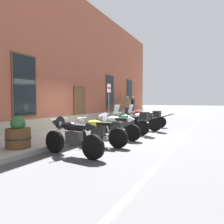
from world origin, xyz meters
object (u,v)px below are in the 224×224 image
object	(u,v)px
barrel_planter	(18,135)
motorcycle_yellow_naked	(96,132)
parking_sign	(109,98)
motorcycle_white_sport	(114,125)
motorcycle_silver_touring	(143,120)
motorcycle_black_sport	(71,135)
motorcycle_green_touring	(130,122)
motorcycle_red_sport	(146,117)
pedestrian_dark_jacket	(133,106)
pedestrian_tan_coat	(127,106)

from	to	relation	value
barrel_planter	motorcycle_yellow_naked	bearing A→B (deg)	-40.52
parking_sign	barrel_planter	world-z (taller)	parking_sign
motorcycle_white_sport	motorcycle_silver_touring	world-z (taller)	motorcycle_silver_touring
motorcycle_black_sport	motorcycle_silver_touring	bearing A→B (deg)	-2.39
motorcycle_silver_touring	motorcycle_green_touring	bearing A→B (deg)	173.85
motorcycle_silver_touring	parking_sign	xyz separation A→B (m)	(-0.03, 1.91, 1.08)
motorcycle_white_sport	motorcycle_red_sport	world-z (taller)	motorcycle_white_sport
motorcycle_black_sport	motorcycle_red_sport	xyz separation A→B (m)	(7.05, 0.08, -0.02)
motorcycle_red_sport	motorcycle_white_sport	bearing A→B (deg)	-179.49
barrel_planter	motorcycle_red_sport	bearing A→B (deg)	-10.77
motorcycle_silver_touring	parking_sign	size ratio (longest dim) A/B	0.90
pedestrian_dark_jacket	barrel_planter	bearing A→B (deg)	-175.92
motorcycle_yellow_naked	pedestrian_tan_coat	bearing A→B (deg)	15.76
motorcycle_white_sport	parking_sign	bearing A→B (deg)	30.60
motorcycle_green_touring	parking_sign	xyz separation A→B (m)	(1.39, 1.76, 1.08)
motorcycle_black_sport	pedestrian_dark_jacket	distance (m)	10.96
motorcycle_white_sport	motorcycle_silver_touring	distance (m)	2.82
motorcycle_silver_touring	motorcycle_red_sport	size ratio (longest dim) A/B	1.00
motorcycle_silver_touring	pedestrian_tan_coat	world-z (taller)	pedestrian_tan_coat
motorcycle_black_sport	pedestrian_dark_jacket	world-z (taller)	pedestrian_dark_jacket
pedestrian_dark_jacket	barrel_planter	xyz separation A→B (m)	(-11.12, -0.79, -0.62)
parking_sign	barrel_planter	distance (m)	6.05
parking_sign	barrel_planter	size ratio (longest dim) A/B	2.53
pedestrian_tan_coat	pedestrian_dark_jacket	world-z (taller)	pedestrian_dark_jacket
pedestrian_tan_coat	motorcycle_green_touring	bearing A→B (deg)	-156.72
pedestrian_dark_jacket	parking_sign	distance (m)	5.24
motorcycle_silver_touring	parking_sign	bearing A→B (deg)	91.02
motorcycle_white_sport	motorcycle_yellow_naked	bearing A→B (deg)	-178.15
motorcycle_red_sport	motorcycle_green_touring	bearing A→B (deg)	-176.92
motorcycle_green_touring	barrel_planter	bearing A→B (deg)	160.86
motorcycle_yellow_naked	motorcycle_silver_touring	size ratio (longest dim) A/B	1.04
motorcycle_yellow_naked	motorcycle_red_sport	world-z (taller)	motorcycle_red_sport
motorcycle_silver_touring	pedestrian_dark_jacket	distance (m)	5.76
motorcycle_white_sport	parking_sign	distance (m)	3.39
pedestrian_tan_coat	motorcycle_yellow_naked	bearing A→B (deg)	-164.24
motorcycle_silver_touring	barrel_planter	size ratio (longest dim) A/B	2.28
barrel_planter	pedestrian_tan_coat	bearing A→B (deg)	5.09
motorcycle_yellow_naked	motorcycle_silver_touring	bearing A→B (deg)	-3.08
motorcycle_black_sport	motorcycle_green_touring	size ratio (longest dim) A/B	1.00
pedestrian_tan_coat	motorcycle_black_sport	bearing A→B (deg)	-166.31
motorcycle_black_sport	motorcycle_yellow_naked	size ratio (longest dim) A/B	0.94
motorcycle_green_touring	pedestrian_dark_jacket	bearing A→B (deg)	19.84
pedestrian_dark_jacket	barrel_planter	world-z (taller)	pedestrian_dark_jacket
pedestrian_tan_coat	motorcycle_white_sport	bearing A→B (deg)	-161.68
motorcycle_white_sport	motorcycle_red_sport	distance (m)	4.30
motorcycle_black_sport	parking_sign	bearing A→B (deg)	16.92
motorcycle_black_sport	motorcycle_white_sport	size ratio (longest dim) A/B	0.98
pedestrian_dark_jacket	barrel_planter	distance (m)	11.16
pedestrian_dark_jacket	motorcycle_green_touring	bearing A→B (deg)	-160.16
parking_sign	barrel_planter	bearing A→B (deg)	-178.27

